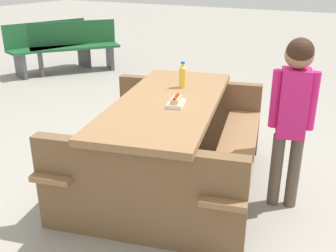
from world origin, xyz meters
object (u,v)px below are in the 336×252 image
at_px(soda_bottle, 183,76).
at_px(child_in_coat, 293,104).
at_px(park_bench_mid, 51,46).
at_px(picnic_table, 168,135).
at_px(park_bench_near, 75,45).
at_px(hotdog_tray, 176,102).

bearing_deg(soda_bottle, child_in_coat, 78.54).
bearing_deg(park_bench_mid, child_in_coat, 63.84).
bearing_deg(soda_bottle, picnic_table, 8.38).
bearing_deg(park_bench_mid, picnic_table, 56.77).
xyz_separation_m(picnic_table, soda_bottle, (-0.35, -0.05, 0.41)).
bearing_deg(child_in_coat, soda_bottle, -101.46).
bearing_deg(park_bench_near, picnic_table, 51.74).
distance_m(park_bench_near, park_bench_mid, 0.41).
bearing_deg(child_in_coat, park_bench_mid, -116.16).
bearing_deg(child_in_coat, picnic_table, -80.77).
bearing_deg(soda_bottle, park_bench_near, -124.81).
bearing_deg(picnic_table, park_bench_near, -128.26).
bearing_deg(hotdog_tray, soda_bottle, -158.41).
bearing_deg(child_in_coat, park_bench_near, -120.23).
relative_size(soda_bottle, child_in_coat, 0.18).
height_order(picnic_table, park_bench_mid, park_bench_mid).
bearing_deg(hotdog_tray, park_bench_near, -128.30).
relative_size(child_in_coat, park_bench_mid, 0.83).
distance_m(picnic_table, park_bench_mid, 4.39).
relative_size(hotdog_tray, park_bench_near, 0.14).
height_order(child_in_coat, park_bench_mid, child_in_coat).
bearing_deg(park_bench_near, park_bench_mid, -57.03).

